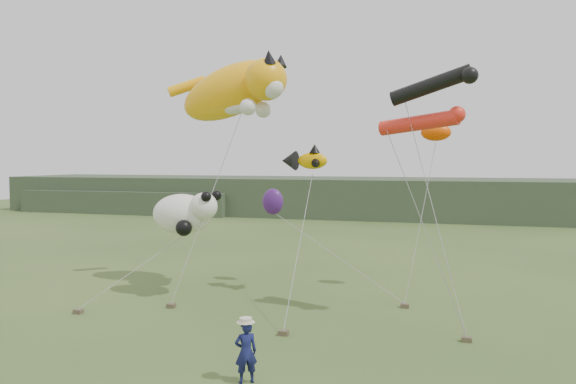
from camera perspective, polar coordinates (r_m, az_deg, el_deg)
The scene contains 9 objects.
ground at distance 17.03m, azimuth -2.71°, elevation -17.27°, with size 120.00×120.00×0.00m, color #385123.
headland at distance 60.47m, azimuth 8.44°, elevation -0.60°, with size 90.00×13.00×4.00m.
festival_attendant at distance 15.64m, azimuth -4.30°, elevation -15.90°, with size 0.61×0.40×1.68m, color #13174A.
sandbag_anchors at distance 21.47m, azimuth -1.34°, elevation -12.65°, with size 14.75×5.05×0.17m.
cat_kite at distance 25.88m, azimuth -5.07°, elevation 10.35°, with size 6.53×3.49×3.82m.
fish_kite at distance 24.56m, azimuth 1.61°, elevation 3.26°, with size 2.26×1.52×1.16m.
tube_kites at distance 21.29m, azimuth 14.34°, elevation 8.69°, with size 3.60×1.94×2.44m.
panda_kite at distance 24.92m, azimuth -10.41°, elevation -2.16°, with size 3.15×2.04×1.96m.
misc_kites at distance 26.11m, azimuth 5.94°, elevation 2.20°, with size 8.69×1.04×4.24m.
Camera 1 is at (5.24, -15.06, 5.98)m, focal length 35.00 mm.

